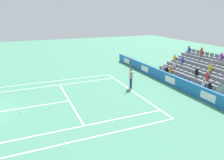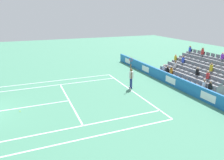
{
  "view_description": "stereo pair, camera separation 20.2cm",
  "coord_description": "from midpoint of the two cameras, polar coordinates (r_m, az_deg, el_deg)",
  "views": [
    {
      "loc": [
        -15.18,
        -3.51,
        6.48
      ],
      "look_at": [
        0.4,
        -10.14,
        1.1
      ],
      "focal_mm": 34.15,
      "sensor_mm": 36.0,
      "label": 1
    },
    {
      "loc": [
        -15.25,
        -3.7,
        6.48
      ],
      "look_at": [
        0.4,
        -10.14,
        1.1
      ],
      "focal_mm": 34.15,
      "sensor_mm": 36.0,
      "label": 2
    }
  ],
  "objects": [
    {
      "name": "line_singles_sideline_right",
      "position": [
        13.06,
        -9.9,
        -12.38
      ],
      "size": [
        0.1,
        11.89,
        0.01
      ],
      "primitive_type": "cube",
      "color": "white",
      "rests_on": "ground"
    },
    {
      "name": "line_doubles_sideline_left",
      "position": [
        21.82,
        -15.84,
        -0.32
      ],
      "size": [
        0.1,
        11.89,
        0.01
      ],
      "primitive_type": "cube",
      "color": "white",
      "rests_on": "ground"
    },
    {
      "name": "tennis_player",
      "position": [
        18.96,
        4.78,
        0.75
      ],
      "size": [
        0.51,
        0.4,
        2.85
      ],
      "color": "navy",
      "rests_on": "ground"
    },
    {
      "name": "line_singles_sideline_left",
      "position": [
        20.52,
        -15.31,
        -1.41
      ],
      "size": [
        0.1,
        11.89,
        0.01
      ],
      "primitive_type": "cube",
      "color": "white",
      "rests_on": "ground"
    },
    {
      "name": "loose_tennis_ball",
      "position": [
        15.96,
        -23.71,
        -7.79
      ],
      "size": [
        0.07,
        0.07,
        0.07
      ],
      "primitive_type": "sphere",
      "color": "#D1E533",
      "rests_on": "ground"
    },
    {
      "name": "line_service",
      "position": [
        16.77,
        -11.71,
        -5.47
      ],
      "size": [
        8.23,
        0.1,
        0.01
      ],
      "primitive_type": "cube",
      "color": "white",
      "rests_on": "ground"
    },
    {
      "name": "line_centre_service",
      "position": [
        16.54,
        -22.68,
        -6.87
      ],
      "size": [
        0.1,
        6.4,
        0.01
      ],
      "primitive_type": "cube",
      "color": "white",
      "rests_on": "ground"
    },
    {
      "name": "line_centre_mark",
      "position": [
        18.45,
        4.89,
        -2.98
      ],
      "size": [
        0.1,
        0.2,
        0.01
      ],
      "primitive_type": "cube",
      "color": "white",
      "rests_on": "ground"
    },
    {
      "name": "sponsor_barrier",
      "position": [
        20.46,
        15.22,
        0.06
      ],
      "size": [
        22.26,
        0.22,
        1.03
      ],
      "color": "#1E66AD",
      "rests_on": "ground"
    },
    {
      "name": "line_doubles_sideline_right",
      "position": [
        11.92,
        -8.3,
        -15.48
      ],
      "size": [
        0.1,
        11.89,
        0.01
      ],
      "primitive_type": "cube",
      "color": "white",
      "rests_on": "ground"
    },
    {
      "name": "line_baseline",
      "position": [
        18.5,
        5.17,
        -2.94
      ],
      "size": [
        10.97,
        0.1,
        0.01
      ],
      "primitive_type": "cube",
      "color": "white",
      "rests_on": "ground"
    },
    {
      "name": "stadium_stand",
      "position": [
        22.71,
        22.41,
        1.85
      ],
      "size": [
        7.44,
        4.75,
        3.02
      ],
      "color": "gray",
      "rests_on": "ground"
    }
  ]
}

